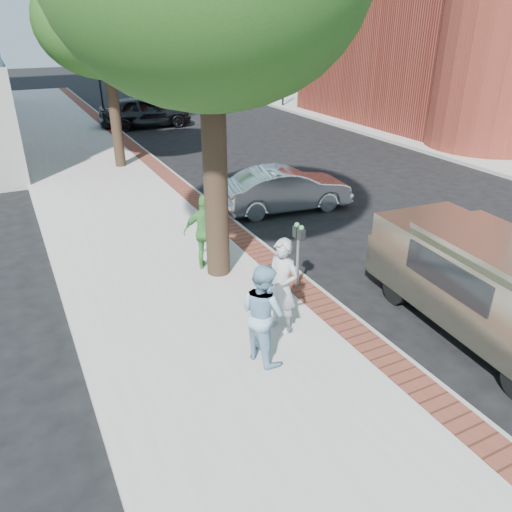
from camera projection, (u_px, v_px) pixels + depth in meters
ground at (282, 310)px, 10.24m from camera, size 120.00×120.00×0.00m
sidewalk at (119, 201)px, 16.04m from camera, size 5.00×60.00×0.15m
brick_strip at (184, 189)px, 16.90m from camera, size 0.60×60.00×0.01m
curb at (194, 190)px, 17.07m from camera, size 0.10×60.00×0.15m
sidewalk_far at (474, 148)px, 22.54m from camera, size 5.00×60.00×0.15m
signal_near at (100, 81)px, 27.33m from camera, size 0.70×0.15×3.80m
signal_far at (284, 72)px, 32.05m from camera, size 0.70×0.15×3.80m
tree_far at (104, 21)px, 17.40m from camera, size 4.80×4.80×7.14m
parking_meter at (299, 243)px, 10.36m from camera, size 0.12×0.32×1.47m
person_gray at (282, 286)px, 8.99m from camera, size 0.67×0.78×1.81m
person_officer at (263, 313)px, 8.22m from camera, size 0.84×0.98×1.76m
person_green at (206, 232)px, 11.29m from camera, size 1.12×0.84×1.77m
sedan_silver at (286, 189)px, 15.30m from camera, size 4.14×1.85×1.32m
bg_car at (145, 111)px, 26.86m from camera, size 4.98×2.26×1.66m
van at (487, 282)px, 9.19m from camera, size 2.36×5.25×1.89m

